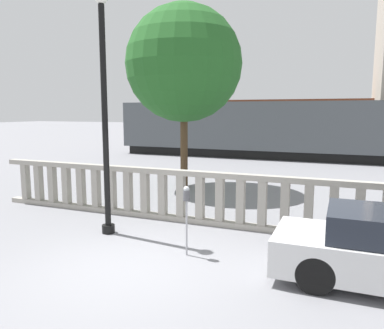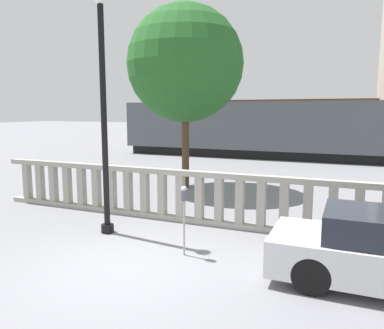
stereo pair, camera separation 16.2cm
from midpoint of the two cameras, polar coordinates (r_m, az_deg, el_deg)
name	(u,v)px [view 1 (the left image)]	position (r m, az deg, el deg)	size (l,w,h in m)	color
ground_plane	(127,268)	(7.41, -10.49, -15.21)	(160.00, 160.00, 0.00)	slate
balustrade	(190,197)	(9.85, -0.72, -4.93)	(12.43, 0.24, 1.39)	#9E998E
lamppost	(105,111)	(8.99, -13.68, 7.92)	(0.31, 0.31, 5.59)	black
parking_meter	(187,202)	(7.54, -1.46, -5.73)	(0.14, 0.14, 1.44)	#99999E
train_near	(336,130)	(23.61, 20.97, 4.96)	(26.94, 2.92, 4.09)	black
train_far	(318,122)	(33.24, 18.53, 6.19)	(25.01, 2.97, 4.49)	black
tree_left	(184,64)	(14.29, -1.60, 15.06)	(4.30, 4.30, 6.80)	#4C3823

